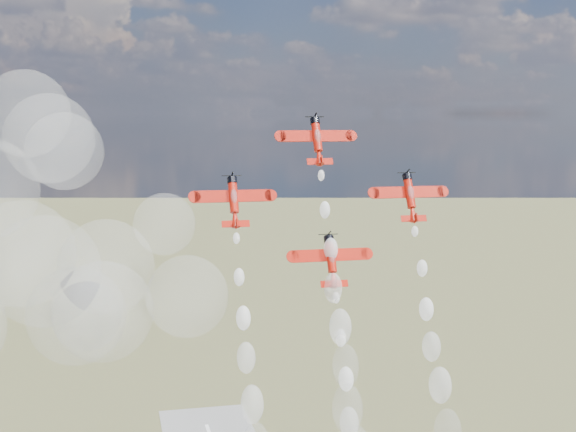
# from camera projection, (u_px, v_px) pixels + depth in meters

# --- Properties ---
(plane_lead) EXTENTS (12.31, 6.15, 8.18)m
(plane_lead) POSITION_uv_depth(u_px,v_px,m) (317.00, 140.00, 133.87)
(plane_lead) COLOR red
(plane_lead) RESTS_ON ground
(plane_left) EXTENTS (12.31, 6.15, 8.18)m
(plane_left) POSITION_uv_depth(u_px,v_px,m) (234.00, 200.00, 127.39)
(plane_left) COLOR red
(plane_left) RESTS_ON ground
(plane_right) EXTENTS (12.31, 6.15, 8.18)m
(plane_right) POSITION_uv_depth(u_px,v_px,m) (410.00, 196.00, 133.86)
(plane_right) COLOR red
(plane_right) RESTS_ON ground
(plane_slot) EXTENTS (12.31, 6.15, 8.18)m
(plane_slot) POSITION_uv_depth(u_px,v_px,m) (331.00, 260.00, 127.38)
(plane_slot) COLOR red
(plane_slot) RESTS_ON ground
(smoke_trail_lead) EXTENTS (5.22, 22.81, 42.84)m
(smoke_trail_lead) POSITION_uv_depth(u_px,v_px,m) (347.00, 393.00, 120.78)
(smoke_trail_lead) COLOR white
(smoke_trail_lead) RESTS_ON plane_lead
(drifted_smoke_cloud) EXTENTS (58.82, 38.77, 55.16)m
(drifted_smoke_cloud) POSITION_uv_depth(u_px,v_px,m) (56.00, 254.00, 147.69)
(drifted_smoke_cloud) COLOR white
(drifted_smoke_cloud) RESTS_ON ground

